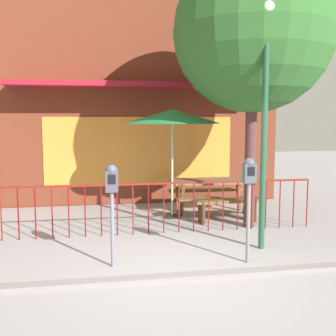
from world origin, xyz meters
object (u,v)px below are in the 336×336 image
at_px(patio_umbrella, 172,117).
at_px(street_tree, 253,32).
at_px(picnic_table_left, 212,187).
at_px(street_lamp, 265,90).
at_px(parking_meter_near, 249,182).
at_px(parking_meter_far, 112,188).
at_px(patio_bench, 227,205).

relative_size(patio_umbrella, street_tree, 0.44).
xyz_separation_m(picnic_table_left, street_tree, (0.41, -1.30, 3.17)).
relative_size(street_tree, street_lamp, 1.33).
bearing_deg(street_lamp, parking_meter_near, -127.58).
height_order(patio_umbrella, parking_meter_far, patio_umbrella).
relative_size(patio_umbrella, patio_bench, 1.67).
bearing_deg(street_lamp, picnic_table_left, 92.25).
height_order(picnic_table_left, patio_bench, picnic_table_left).
bearing_deg(patio_bench, picnic_table_left, 96.74).
bearing_deg(patio_umbrella, picnic_table_left, 15.68).
distance_m(picnic_table_left, patio_bench, 0.90).
bearing_deg(parking_meter_far, patio_umbrella, 63.69).
bearing_deg(patio_bench, street_lamp, -89.89).
bearing_deg(patio_umbrella, parking_meter_far, -116.31).
relative_size(picnic_table_left, parking_meter_far, 1.21).
xyz_separation_m(picnic_table_left, patio_bench, (0.10, -0.86, -0.26)).
distance_m(street_tree, street_lamp, 1.83).
bearing_deg(parking_meter_near, street_tree, 68.61).
xyz_separation_m(patio_umbrella, parking_meter_near, (0.60, -3.01, -0.97)).
bearing_deg(street_lamp, street_tree, 77.47).
relative_size(picnic_table_left, street_lamp, 0.45).
height_order(picnic_table_left, parking_meter_far, parking_meter_far).
xyz_separation_m(patio_bench, parking_meter_far, (-2.47, -2.25, 0.81)).
bearing_deg(street_lamp, patio_bench, 90.11).
distance_m(patio_umbrella, patio_bench, 2.20).
relative_size(parking_meter_near, street_lamp, 0.40).
xyz_separation_m(parking_meter_near, street_lamp, (0.47, 0.61, 1.39)).
relative_size(patio_bench, street_tree, 0.26).
distance_m(patio_bench, street_lamp, 2.89).
height_order(picnic_table_left, street_tree, street_tree).
bearing_deg(parking_meter_near, patio_bench, 79.05).
xyz_separation_m(patio_bench, street_lamp, (0.00, -1.81, 2.26)).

